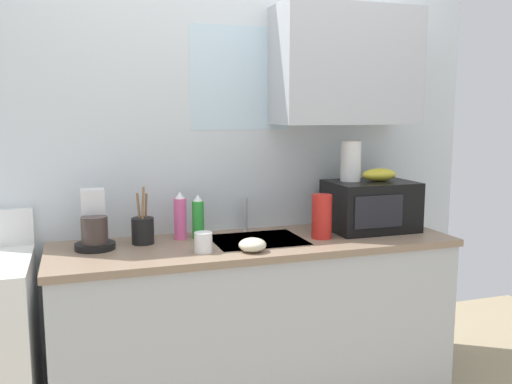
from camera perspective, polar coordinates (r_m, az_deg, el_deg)
kitchen_wall_assembly at (r=3.03m, az=-0.05°, el=4.67°), size 2.80×0.42×2.50m
counter_unit at (r=2.91m, az=0.00°, el=-13.56°), size 2.03×0.63×0.90m
sink_faucet at (r=2.99m, az=-1.17°, el=-2.33°), size 0.03×0.03×0.19m
microwave at (r=3.07m, az=11.84°, el=-1.41°), size 0.46×0.35×0.27m
banana_bunch at (r=3.07m, az=12.74°, el=1.77°), size 0.20×0.11×0.07m
paper_towel_roll at (r=3.03m, az=9.86°, el=3.20°), size 0.11×0.11×0.22m
coffee_maker at (r=2.73m, az=-16.54°, el=-3.46°), size 0.19×0.21×0.28m
dish_soap_bottle_green at (r=2.83m, az=-6.07°, el=-2.67°), size 0.06×0.06×0.23m
dish_soap_bottle_pink at (r=2.82m, az=-7.92°, el=-2.57°), size 0.06×0.06×0.25m
cereal_canister at (r=2.83m, az=6.88°, el=-2.55°), size 0.10×0.10×0.23m
mug_white at (r=2.55m, az=-5.51°, el=-5.25°), size 0.08×0.08×0.09m
utensil_crock at (r=2.76m, az=-11.73°, el=-3.88°), size 0.11×0.11×0.29m
small_bowl at (r=2.56m, az=-0.37°, el=-5.54°), size 0.13×0.13×0.06m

